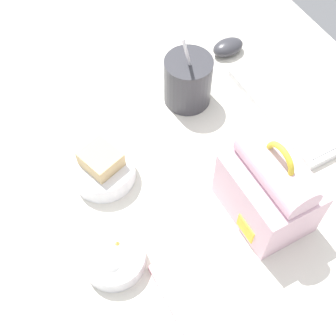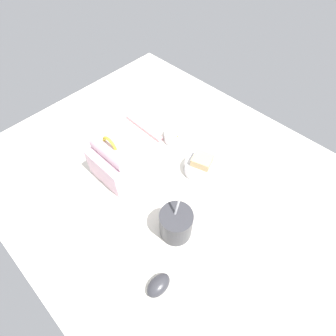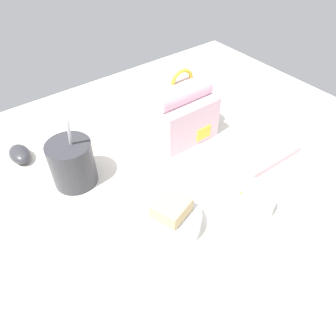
# 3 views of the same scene
# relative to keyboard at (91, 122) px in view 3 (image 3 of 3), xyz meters

# --- Properties ---
(desk_surface) EXTENTS (1.40, 1.10, 0.02)m
(desk_surface) POSITION_rel_keyboard_xyz_m (0.01, -0.32, -0.02)
(desk_surface) COLOR silver
(desk_surface) RESTS_ON ground
(keyboard) EXTENTS (0.30, 0.13, 0.02)m
(keyboard) POSITION_rel_keyboard_xyz_m (0.00, 0.00, 0.00)
(keyboard) COLOR silver
(keyboard) RESTS_ON desk_surface
(lunch_bag) EXTENTS (0.17, 0.13, 0.20)m
(lunch_bag) POSITION_rel_keyboard_xyz_m (0.18, -0.20, 0.07)
(lunch_bag) COLOR beige
(lunch_bag) RESTS_ON desk_surface
(soup_cup) EXTENTS (0.10, 0.10, 0.19)m
(soup_cup) POSITION_rel_keyboard_xyz_m (-0.14, -0.18, 0.05)
(soup_cup) COLOR #333338
(soup_cup) RESTS_ON desk_surface
(bento_bowl_sandwich) EXTENTS (0.13, 0.13, 0.08)m
(bento_bowl_sandwich) POSITION_rel_keyboard_xyz_m (-0.04, -0.43, 0.02)
(bento_bowl_sandwich) COLOR silver
(bento_bowl_sandwich) RESTS_ON desk_surface
(bento_bowl_snacks) EXTENTS (0.11, 0.11, 0.05)m
(bento_bowl_snacks) POSITION_rel_keyboard_xyz_m (0.14, -0.49, 0.01)
(bento_bowl_snacks) COLOR silver
(bento_bowl_snacks) RESTS_ON desk_surface
(computer_mouse) EXTENTS (0.05, 0.08, 0.04)m
(computer_mouse) POSITION_rel_keyboard_xyz_m (-0.22, -0.03, 0.01)
(computer_mouse) COLOR #333338
(computer_mouse) RESTS_ON desk_surface
(chopstick_case) EXTENTS (0.21, 0.03, 0.02)m
(chopstick_case) POSITION_rel_keyboard_xyz_m (0.28, -0.43, -0.00)
(chopstick_case) COLOR pink
(chopstick_case) RESTS_ON desk_surface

